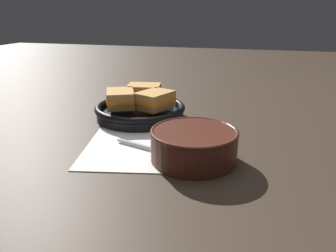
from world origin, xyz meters
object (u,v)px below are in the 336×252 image
object	(u,v)px
spoon	(160,151)
sandwich_near_left	(144,92)
sandwich_near_right	(120,99)
soup_bowl	(194,143)
skillet	(140,111)
sandwich_far_left	(155,100)

from	to	relation	value
spoon	sandwich_near_left	bearing A→B (deg)	132.38
sandwich_near_left	sandwich_near_right	world-z (taller)	same
sandwich_near_right	spoon	bearing A→B (deg)	-47.93
soup_bowl	skillet	size ratio (longest dim) A/B	0.70
skillet	soup_bowl	bearing A→B (deg)	-49.33
soup_bowl	skillet	distance (m)	0.31
spoon	sandwich_near_right	xyz separation A→B (m)	(-0.17, 0.19, 0.06)
sandwich_near_left	sandwich_far_left	world-z (taller)	same
soup_bowl	sandwich_near_right	size ratio (longest dim) A/B	1.50
spoon	skillet	distance (m)	0.26
sandwich_near_right	sandwich_near_left	bearing A→B (deg)	66.59
soup_bowl	sandwich_far_left	size ratio (longest dim) A/B	1.51
soup_bowl	spoon	size ratio (longest dim) A/B	1.09
sandwich_near_right	skillet	bearing A→B (deg)	36.59
sandwich_near_left	spoon	bearing A→B (deg)	-64.64
soup_bowl	sandwich_near_left	bearing A→B (deg)	125.61
sandwich_near_left	sandwich_far_left	xyz separation A→B (m)	(0.06, -0.08, 0.00)
sandwich_near_right	sandwich_far_left	size ratio (longest dim) A/B	1.00
soup_bowl	skillet	xyz separation A→B (m)	(-0.20, 0.24, -0.02)
spoon	sandwich_far_left	world-z (taller)	sandwich_far_left
spoon	sandwich_near_right	size ratio (longest dim) A/B	1.38
spoon	sandwich_near_right	bearing A→B (deg)	149.09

